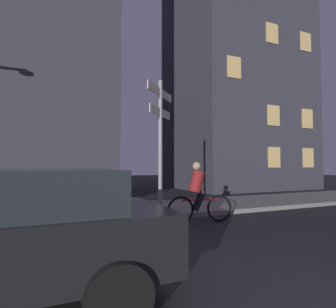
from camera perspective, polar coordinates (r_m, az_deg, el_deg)
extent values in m
cube|color=gray|center=(9.04, -8.77, -11.59)|extent=(40.00, 3.13, 0.14)
cylinder|color=gray|center=(7.98, -1.61, 1.63)|extent=(0.12, 0.12, 3.88)
cube|color=beige|center=(8.25, -1.59, 12.70)|extent=(1.25, 1.25, 0.24)
cube|color=beige|center=(8.11, -1.60, 8.68)|extent=(1.06, 1.06, 0.24)
cube|color=#23282D|center=(3.40, -30.54, -6.71)|extent=(2.28, 1.60, 0.46)
cylinder|color=black|center=(2.84, -10.27, -27.15)|extent=(0.64, 0.22, 0.64)
cylinder|color=black|center=(4.44, -15.82, -17.90)|extent=(0.64, 0.22, 0.64)
torus|color=black|center=(7.66, 10.64, -11.05)|extent=(0.72, 0.16, 0.72)
torus|color=black|center=(7.25, 2.64, -11.57)|extent=(0.72, 0.16, 0.72)
cylinder|color=red|center=(7.40, 6.74, -9.42)|extent=(1.00, 0.19, 0.04)
cylinder|color=maroon|center=(7.32, 6.00, -5.76)|extent=(0.49, 0.38, 0.61)
sphere|color=tan|center=(7.31, 5.98, -2.52)|extent=(0.22, 0.22, 0.22)
cylinder|color=black|center=(7.47, 6.12, -9.59)|extent=(0.36, 0.17, 0.55)
cylinder|color=black|center=(7.31, 6.65, -9.75)|extent=(0.36, 0.17, 0.55)
cube|color=#383842|center=(20.67, 13.79, 14.86)|extent=(8.38, 7.01, 15.28)
cube|color=#F2C672|center=(17.09, 21.22, -0.64)|extent=(0.90, 0.06, 1.20)
cube|color=#F2C672|center=(19.17, 27.14, -0.72)|extent=(0.90, 0.06, 1.20)
cube|color=#F2C672|center=(17.34, 21.10, 7.49)|extent=(0.90, 0.06, 1.20)
cube|color=#F2C672|center=(19.39, 27.00, 6.55)|extent=(0.90, 0.06, 1.20)
cube|color=#F2C672|center=(16.17, 13.59, 17.13)|extent=(0.90, 0.06, 1.20)
cube|color=#F2C672|center=(18.81, 20.85, 22.40)|extent=(0.90, 0.06, 1.20)
cube|color=#F2C672|center=(20.71, 26.72, 20.10)|extent=(0.90, 0.06, 1.20)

